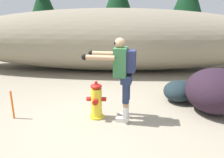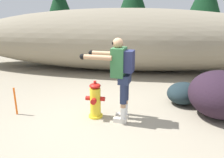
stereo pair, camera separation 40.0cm
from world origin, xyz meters
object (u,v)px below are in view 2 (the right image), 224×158
Objects in this scene: boulder_mid at (183,93)px; survey_stake at (15,101)px; boulder_large at (220,94)px; fire_hydrant at (95,101)px; utility_worker at (120,70)px.

boulder_mid is 3.82m from survey_stake.
boulder_mid is at bearing 134.91° from boulder_large.
survey_stake is at bearing -175.55° from fire_hydrant.
boulder_large is 0.90m from boulder_mid.
boulder_mid is at bearing 28.49° from fire_hydrant.
boulder_large is 4.28m from survey_stake.
fire_hydrant is 0.85m from utility_worker.
boulder_large reaches higher than boulder_mid.
boulder_large is (2.04, 0.49, -0.56)m from utility_worker.
fire_hydrant is 2.20m from boulder_mid.
boulder_mid is (1.93, 1.05, -0.11)m from fire_hydrant.
utility_worker is at bearing 1.87° from survey_stake.
fire_hydrant is 0.59× the size of boulder_large.
survey_stake is at bearing 9.22° from utility_worker.
boulder_large is at bearing 9.62° from fire_hydrant.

